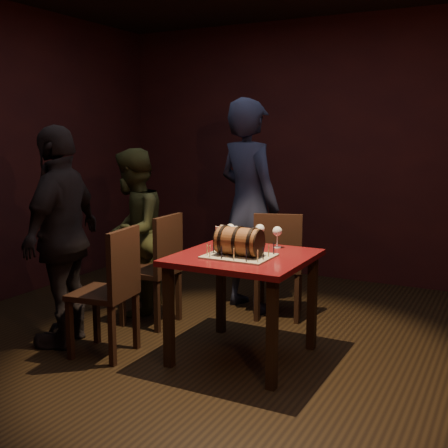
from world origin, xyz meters
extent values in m
plane|color=black|center=(0.00, 0.00, 0.00)|extent=(5.00, 5.00, 0.00)
cube|color=black|center=(0.00, 2.50, 1.40)|extent=(5.00, 0.04, 2.80)
cube|color=#510D12|center=(0.14, 0.02, 0.73)|extent=(0.90, 0.90, 0.04)
cube|color=black|center=(-0.24, -0.36, 0.35)|extent=(0.06, 0.06, 0.71)
cube|color=black|center=(0.52, -0.36, 0.35)|extent=(0.06, 0.06, 0.71)
cube|color=black|center=(-0.24, 0.40, 0.35)|extent=(0.06, 0.06, 0.71)
cube|color=black|center=(0.52, 0.40, 0.35)|extent=(0.06, 0.06, 0.71)
cube|color=gray|center=(0.15, -0.06, 0.76)|extent=(0.45, 0.35, 0.01)
cylinder|color=brown|center=(0.15, -0.06, 0.86)|extent=(0.29, 0.19, 0.19)
cylinder|color=black|center=(0.04, -0.06, 0.86)|extent=(0.02, 0.21, 0.21)
cylinder|color=black|center=(0.15, -0.06, 0.86)|extent=(0.02, 0.21, 0.21)
cylinder|color=black|center=(0.26, -0.06, 0.86)|extent=(0.02, 0.21, 0.21)
cylinder|color=black|center=(0.00, -0.06, 0.86)|extent=(0.01, 0.19, 0.19)
cylinder|color=black|center=(0.30, -0.06, 0.86)|extent=(0.01, 0.19, 0.19)
cylinder|color=black|center=(-0.02, -0.06, 0.86)|extent=(0.04, 0.02, 0.02)
sphere|color=black|center=(-0.04, -0.06, 0.86)|extent=(0.03, 0.03, 0.03)
cylinder|color=#E4CD88|center=(0.00, -0.20, 0.80)|extent=(0.01, 0.01, 0.08)
cylinder|color=black|center=(0.00, -0.20, 0.85)|extent=(0.00, 0.00, 0.01)
cylinder|color=black|center=(0.09, -0.20, 0.80)|extent=(0.01, 0.01, 0.08)
cylinder|color=black|center=(0.09, -0.20, 0.85)|extent=(0.00, 0.00, 0.01)
cylinder|color=#E4CD88|center=(0.18, -0.20, 0.80)|extent=(0.01, 0.01, 0.08)
cylinder|color=black|center=(0.18, -0.20, 0.85)|extent=(0.00, 0.00, 0.01)
cylinder|color=black|center=(0.27, -0.20, 0.80)|extent=(0.01, 0.01, 0.08)
cylinder|color=black|center=(0.27, -0.20, 0.85)|extent=(0.00, 0.00, 0.01)
cylinder|color=#E4CD88|center=(0.34, -0.19, 0.80)|extent=(0.01, 0.01, 0.08)
cylinder|color=black|center=(0.34, -0.19, 0.85)|extent=(0.00, 0.00, 0.01)
cylinder|color=black|center=(0.34, -0.10, 0.80)|extent=(0.01, 0.01, 0.08)
cylinder|color=black|center=(0.34, -0.10, 0.85)|extent=(0.00, 0.00, 0.01)
cylinder|color=#E4CD88|center=(0.34, 0.00, 0.80)|extent=(0.01, 0.01, 0.08)
cylinder|color=black|center=(0.34, 0.00, 0.85)|extent=(0.00, 0.00, 0.01)
cylinder|color=black|center=(0.34, 0.09, 0.80)|extent=(0.01, 0.01, 0.08)
cylinder|color=black|center=(0.34, 0.09, 0.85)|extent=(0.00, 0.00, 0.01)
cylinder|color=#E4CD88|center=(0.25, 0.09, 0.80)|extent=(0.01, 0.01, 0.08)
cylinder|color=black|center=(0.25, 0.09, 0.85)|extent=(0.00, 0.00, 0.01)
cylinder|color=black|center=(0.16, 0.09, 0.80)|extent=(0.01, 0.01, 0.08)
cylinder|color=black|center=(0.16, 0.09, 0.85)|extent=(0.00, 0.00, 0.01)
cylinder|color=#E4CD88|center=(0.07, 0.09, 0.80)|extent=(0.01, 0.01, 0.08)
cylinder|color=black|center=(0.07, 0.09, 0.85)|extent=(0.00, 0.00, 0.01)
cylinder|color=black|center=(-0.02, 0.09, 0.80)|extent=(0.01, 0.01, 0.08)
cylinder|color=black|center=(-0.02, 0.09, 0.85)|extent=(0.00, 0.00, 0.01)
cylinder|color=#E4CD88|center=(-0.05, 0.02, 0.80)|extent=(0.01, 0.01, 0.08)
cylinder|color=black|center=(-0.05, 0.02, 0.85)|extent=(0.00, 0.00, 0.01)
cylinder|color=black|center=(-0.05, -0.07, 0.80)|extent=(0.01, 0.01, 0.08)
cylinder|color=black|center=(-0.05, -0.07, 0.85)|extent=(0.00, 0.00, 0.01)
cylinder|color=#E4CD88|center=(-0.05, -0.16, 0.80)|extent=(0.01, 0.01, 0.08)
cylinder|color=black|center=(-0.05, -0.16, 0.85)|extent=(0.00, 0.00, 0.01)
cylinder|color=silver|center=(-0.10, 0.29, 0.75)|extent=(0.06, 0.06, 0.01)
cylinder|color=silver|center=(-0.10, 0.29, 0.80)|extent=(0.01, 0.01, 0.09)
sphere|color=silver|center=(-0.10, 0.29, 0.88)|extent=(0.07, 0.07, 0.07)
sphere|color=#591114|center=(-0.10, 0.29, 0.87)|extent=(0.05, 0.05, 0.05)
cylinder|color=silver|center=(0.11, 0.38, 0.75)|extent=(0.06, 0.06, 0.01)
cylinder|color=silver|center=(0.11, 0.38, 0.80)|extent=(0.01, 0.01, 0.09)
sphere|color=silver|center=(0.11, 0.38, 0.88)|extent=(0.07, 0.07, 0.07)
cylinder|color=silver|center=(0.26, 0.35, 0.75)|extent=(0.06, 0.06, 0.01)
cylinder|color=silver|center=(0.26, 0.35, 0.80)|extent=(0.01, 0.01, 0.09)
sphere|color=silver|center=(0.26, 0.35, 0.88)|extent=(0.07, 0.07, 0.07)
sphere|color=#BF594C|center=(0.26, 0.35, 0.87)|extent=(0.05, 0.05, 0.05)
cylinder|color=silver|center=(-0.02, 0.25, 0.82)|extent=(0.07, 0.07, 0.15)
cylinder|color=#9E5414|center=(-0.02, 0.25, 0.81)|extent=(0.06, 0.06, 0.11)
cylinder|color=white|center=(-0.02, 0.25, 0.87)|extent=(0.06, 0.06, 0.02)
cube|color=black|center=(0.02, 0.99, 0.45)|extent=(0.50, 0.50, 0.04)
cube|color=black|center=(0.13, 1.20, 0.21)|extent=(0.04, 0.04, 0.43)
cube|color=black|center=(-0.19, 1.10, 0.21)|extent=(0.04, 0.04, 0.43)
cube|color=black|center=(0.24, 0.88, 0.21)|extent=(0.04, 0.04, 0.43)
cube|color=black|center=(-0.09, 0.77, 0.21)|extent=(0.04, 0.04, 0.43)
cube|color=black|center=(0.08, 0.82, 0.70)|extent=(0.39, 0.16, 0.46)
cube|color=black|center=(-0.86, 0.32, 0.45)|extent=(0.41, 0.41, 0.04)
cube|color=black|center=(-1.04, 0.48, 0.21)|extent=(0.04, 0.04, 0.43)
cube|color=black|center=(-1.03, 0.14, 0.21)|extent=(0.04, 0.04, 0.43)
cube|color=black|center=(-0.70, 0.49, 0.21)|extent=(0.04, 0.04, 0.43)
cube|color=black|center=(-0.69, 0.15, 0.21)|extent=(0.04, 0.04, 0.43)
cube|color=black|center=(-0.68, 0.32, 0.70)|extent=(0.05, 0.40, 0.46)
cube|color=black|center=(-0.78, -0.39, 0.45)|extent=(0.45, 0.45, 0.04)
cube|color=black|center=(-0.97, -0.25, 0.21)|extent=(0.04, 0.04, 0.43)
cube|color=black|center=(-0.92, -0.58, 0.21)|extent=(0.04, 0.04, 0.43)
cube|color=black|center=(-0.63, -0.20, 0.21)|extent=(0.04, 0.04, 0.43)
cube|color=black|center=(-0.58, -0.54, 0.21)|extent=(0.04, 0.04, 0.43)
cube|color=black|center=(-0.60, -0.37, 0.70)|extent=(0.09, 0.40, 0.46)
imported|color=#1A1E34|center=(-0.32, 1.08, 0.94)|extent=(0.81, 0.68, 1.89)
imported|color=#393C1E|center=(-1.16, 0.50, 0.73)|extent=(0.75, 0.85, 1.46)
imported|color=black|center=(-1.18, -0.34, 0.82)|extent=(0.63, 1.04, 1.65)
camera|label=1|loc=(1.79, -3.43, 1.59)|focal=45.00mm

